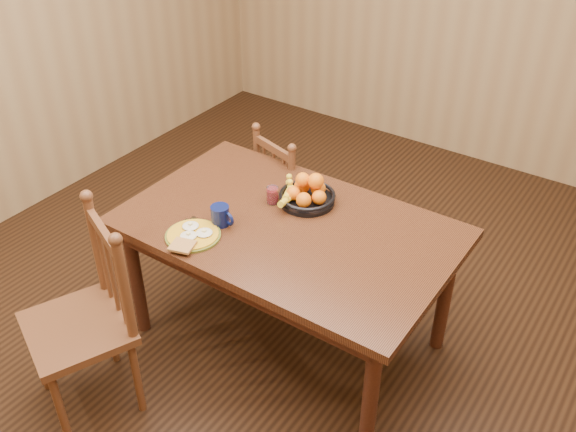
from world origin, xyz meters
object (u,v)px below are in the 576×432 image
Objects in this scene: breakfast_plate at (192,235)px; chair_far at (292,197)px; coffee_mug at (221,215)px; dining_table at (288,239)px; chair_near at (86,321)px; fruit_bowl at (306,194)px.

chair_far is at bearing 95.49° from breakfast_plate.
breakfast_plate is (0.09, -0.97, 0.33)m from chair_far.
chair_far is 1.03m from breakfast_plate.
breakfast_plate is at bearing -105.18° from coffee_mug.
chair_far is 0.90m from coffee_mug.
dining_table is 0.47m from breakfast_plate.
chair_near reaches higher than dining_table.
dining_table is 1.57× the size of chair_near.
fruit_bowl is at bearing 63.79° from breakfast_plate.
breakfast_plate reaches higher than dining_table.
fruit_bowl is at bearing 59.80° from coffee_mug.
dining_table is 1.82× the size of chair_far.
chair_far is at bearing 99.59° from coffee_mug.
chair_far is 0.86× the size of chair_near.
chair_near reaches higher than coffee_mug.
fruit_bowl is (0.50, 1.07, 0.31)m from chair_near.
chair_near is (-0.13, -1.48, 0.07)m from chair_far.
coffee_mug is (0.26, 0.67, 0.31)m from chair_near.
chair_near is at bearing 101.59° from chair_far.
fruit_bowl is (0.23, 0.40, 0.00)m from coffee_mug.
fruit_bowl is (0.27, 0.56, 0.04)m from breakfast_plate.
fruit_bowl is at bearing 148.03° from chair_far.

